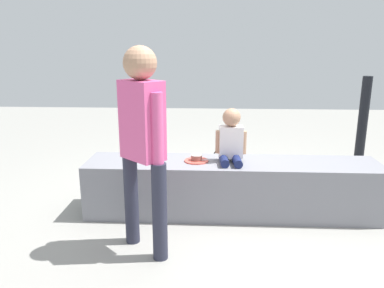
% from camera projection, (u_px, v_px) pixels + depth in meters
% --- Properties ---
extents(ground_plane, '(12.00, 12.00, 0.00)m').
position_uv_depth(ground_plane, '(231.00, 212.00, 3.55)').
color(ground_plane, gray).
extents(concrete_ledge, '(2.66, 0.52, 0.50)m').
position_uv_depth(concrete_ledge, '(232.00, 188.00, 3.49)').
color(concrete_ledge, gray).
rests_on(concrete_ledge, ground_plane).
extents(child_seated, '(0.28, 0.32, 0.48)m').
position_uv_depth(child_seated, '(231.00, 139.00, 3.38)').
color(child_seated, navy).
rests_on(child_seated, concrete_ledge).
extents(adult_standing, '(0.36, 0.35, 1.52)m').
position_uv_depth(adult_standing, '(142.00, 133.00, 2.68)').
color(adult_standing, '#27283A').
rests_on(adult_standing, ground_plane).
extents(cake_plate, '(0.22, 0.22, 0.07)m').
position_uv_depth(cake_plate, '(197.00, 159.00, 3.44)').
color(cake_plate, '#E0594C').
rests_on(cake_plate, concrete_ledge).
extents(gift_bag, '(0.24, 0.09, 0.36)m').
position_uv_depth(gift_bag, '(170.00, 178.00, 3.98)').
color(gift_bag, gold).
rests_on(gift_bag, ground_plane).
extents(railing_post, '(0.36, 0.36, 1.18)m').
position_uv_depth(railing_post, '(361.00, 139.00, 4.46)').
color(railing_post, black).
rests_on(railing_post, ground_plane).
extents(water_bottle_near_gift, '(0.07, 0.07, 0.23)m').
position_uv_depth(water_bottle_near_gift, '(136.00, 179.00, 4.12)').
color(water_bottle_near_gift, silver).
rests_on(water_bottle_near_gift, ground_plane).
extents(party_cup_red, '(0.07, 0.07, 0.12)m').
position_uv_depth(party_cup_red, '(179.00, 166.00, 4.71)').
color(party_cup_red, red).
rests_on(party_cup_red, ground_plane).
extents(cake_box_white, '(0.35, 0.36, 0.14)m').
position_uv_depth(cake_box_white, '(340.00, 188.00, 3.96)').
color(cake_box_white, white).
rests_on(cake_box_white, ground_plane).
extents(handbag_black_leather, '(0.31, 0.14, 0.34)m').
position_uv_depth(handbag_black_leather, '(223.00, 165.00, 4.55)').
color(handbag_black_leather, black).
rests_on(handbag_black_leather, ground_plane).
extents(handbag_brown_canvas, '(0.28, 0.13, 0.28)m').
position_uv_depth(handbag_brown_canvas, '(288.00, 184.00, 3.99)').
color(handbag_brown_canvas, brown).
rests_on(handbag_brown_canvas, ground_plane).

